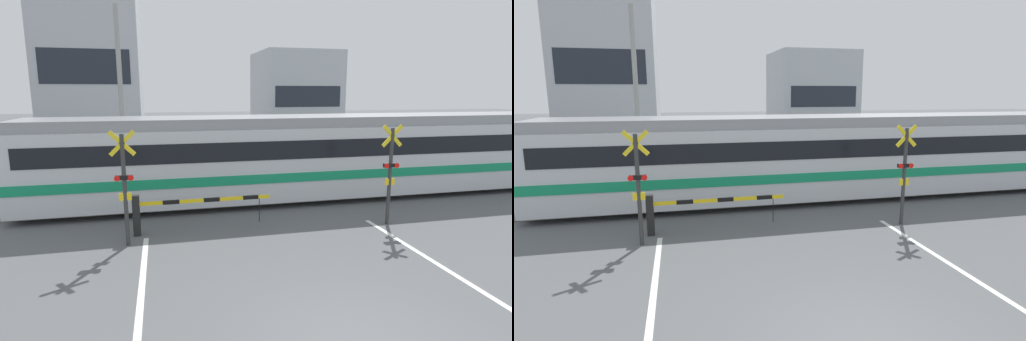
# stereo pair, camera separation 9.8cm
# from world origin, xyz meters

# --- Properties ---
(rail_track_near) EXTENTS (50.00, 0.10, 0.08)m
(rail_track_near) POSITION_xyz_m (0.00, 8.53, 0.04)
(rail_track_near) COLOR #6B6051
(rail_track_near) RESTS_ON ground_plane
(rail_track_far) EXTENTS (50.00, 0.10, 0.08)m
(rail_track_far) POSITION_xyz_m (0.00, 9.96, 0.04)
(rail_track_far) COLOR #6B6051
(rail_track_far) RESTS_ON ground_plane
(road_stripe_right) EXTENTS (0.14, 9.97, 0.01)m
(road_stripe_right) POSITION_xyz_m (3.42, 0.98, 0.00)
(road_stripe_right) COLOR white
(road_stripe_right) RESTS_ON ground_plane
(commuter_train) EXTENTS (22.01, 2.98, 3.17)m
(commuter_train) POSITION_xyz_m (3.29, 9.25, 1.70)
(commuter_train) COLOR silver
(commuter_train) RESTS_ON ground_plane
(crossing_barrier_near) EXTENTS (4.02, 0.20, 1.19)m
(crossing_barrier_near) POSITION_xyz_m (-2.66, 6.27, 0.76)
(crossing_barrier_near) COLOR black
(crossing_barrier_near) RESTS_ON ground_plane
(crossing_barrier_far) EXTENTS (4.02, 0.20, 1.19)m
(crossing_barrier_far) POSITION_xyz_m (2.66, 12.10, 0.76)
(crossing_barrier_far) COLOR black
(crossing_barrier_far) RESTS_ON ground_plane
(crossing_signal_left) EXTENTS (0.68, 0.15, 3.10)m
(crossing_signal_left) POSITION_xyz_m (-3.87, 5.55, 1.71)
(crossing_signal_left) COLOR #333333
(crossing_signal_left) RESTS_ON ground_plane
(crossing_signal_right) EXTENTS (0.68, 0.15, 3.10)m
(crossing_signal_right) POSITION_xyz_m (3.87, 5.55, 1.71)
(crossing_signal_right) COLOR #333333
(crossing_signal_right) RESTS_ON ground_plane
(pedestrian) EXTENTS (0.38, 0.23, 1.78)m
(pedestrian) POSITION_xyz_m (0.73, 15.89, 1.03)
(pedestrian) COLOR #23232D
(pedestrian) RESTS_ON ground_plane
(building_left_of_street) EXTENTS (5.99, 5.56, 10.03)m
(building_left_of_street) POSITION_xyz_m (-7.02, 23.06, 5.01)
(building_left_of_street) COLOR #B2B7BC
(building_left_of_street) RESTS_ON ground_plane
(building_right_of_street) EXTENTS (5.43, 5.56, 6.86)m
(building_right_of_street) POSITION_xyz_m (6.74, 23.06, 3.43)
(building_right_of_street) COLOR #B2B7BC
(building_right_of_street) RESTS_ON ground_plane
(utility_pole_streetside) EXTENTS (0.22, 0.22, 7.91)m
(utility_pole_streetside) POSITION_xyz_m (-4.62, 14.60, 3.96)
(utility_pole_streetside) COLOR gray
(utility_pole_streetside) RESTS_ON ground_plane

